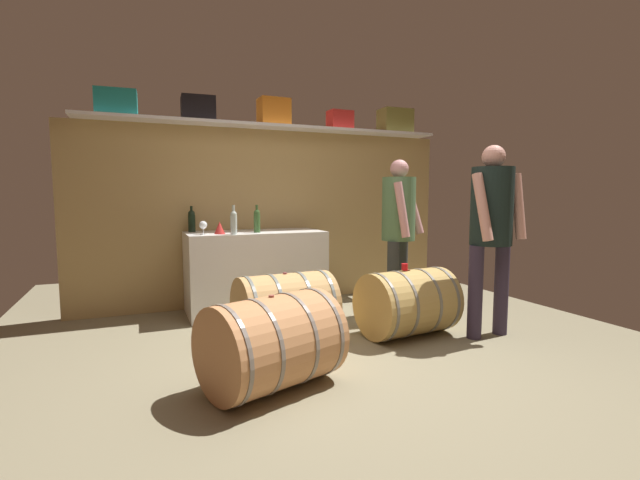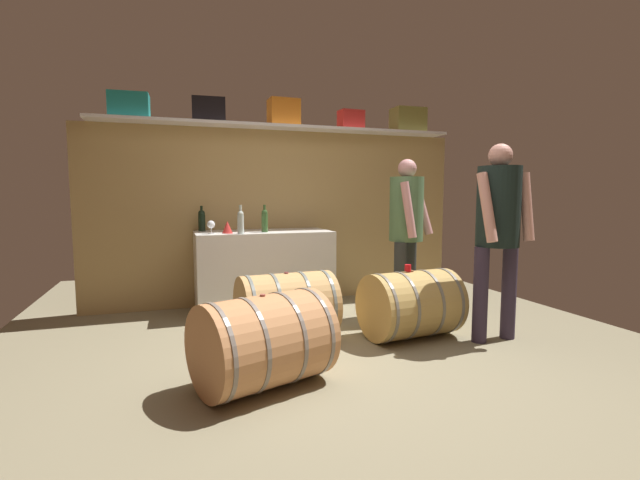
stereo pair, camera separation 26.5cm
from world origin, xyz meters
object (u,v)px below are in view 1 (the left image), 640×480
Objects in this scene: toolcase_orange at (274,112)px; wine_bottle_dark at (192,220)px; toolcase_olive at (395,121)px; wine_barrel_flank at (285,307)px; toolcase_red at (340,120)px; toolcase_teal at (116,103)px; wine_glass at (203,225)px; wine_barrel_near at (408,303)px; tasting_cup at (405,267)px; winemaker_pouring at (492,221)px; visitor_tasting at (399,221)px; wine_barrel_far at (272,342)px; wine_bottle_green at (257,220)px; toolcase_black at (198,109)px; work_cabinet at (256,271)px; red_funnel at (220,228)px; wine_bottle_clear at (234,222)px.

toolcase_orange is 1.52m from wine_bottle_dark.
wine_barrel_flank is (-1.91, -1.33, -1.90)m from toolcase_olive.
toolcase_red is 0.72× the size of toolcase_olive.
toolcase_olive reaches higher than toolcase_teal.
wine_barrel_near is (1.62, -1.21, -0.67)m from wine_glass.
wine_barrel_flank is 1.12m from tasting_cup.
wine_bottle_dark is at bearing -40.29° from winemaker_pouring.
toolcase_teal is 0.24× the size of visitor_tasting.
winemaker_pouring is at bearing -38.93° from wine_bottle_dark.
winemaker_pouring is (2.11, 0.30, 0.74)m from wine_barrel_far.
toolcase_orange reaches higher than wine_bottle_green.
toolcase_orange is 1.29m from wine_bottle_green.
wine_barrel_flank is 1.97m from winemaker_pouring.
wine_barrel_far is at bearing -84.80° from wine_glass.
toolcase_black is 1.18m from wine_bottle_dark.
toolcase_teal is 1.80m from wine_bottle_green.
work_cabinet is 1.47× the size of wine_barrel_far.
toolcase_teal is 3.76m from winemaker_pouring.
wine_bottle_green is 4.89× the size of tasting_cup.
toolcase_red reaches higher than wine_barrel_far.
winemaker_pouring is at bearing -32.08° from wine_barrel_near.
toolcase_black is 1.66m from toolcase_red.
visitor_tasting is (1.89, -0.97, -1.17)m from toolcase_black.
toolcase_red reaches higher than wine_bottle_dark.
wine_barrel_flank is (0.39, -0.94, -0.64)m from red_funnel.
winemaker_pouring is (0.65, -0.31, 0.74)m from wine_barrel_near.
toolcase_black is 1.24× the size of wine_bottle_dark.
toolcase_teal reaches higher than toolcase_black.
toolcase_black reaches higher than red_funnel.
toolcase_red is at bearing 13.25° from wine_glass.
toolcase_teal reaches higher than wine_bottle_clear.
tasting_cup is at bearing 22.88° from visitor_tasting.
winemaker_pouring is (0.58, -1.92, -1.12)m from toolcase_red.
wine_glass is at bearing -157.19° from toolcase_orange.
toolcase_orange is 0.21× the size of visitor_tasting.
wine_bottle_clear is 0.34× the size of wine_barrel_flank.
toolcase_red is at bearing 2.88° from toolcase_black.
toolcase_olive reaches higher than winemaker_pouring.
wine_barrel_far is 1.15× the size of wine_barrel_flank.
toolcase_olive is at bearing 2.59° from toolcase_teal.
wine_bottle_green is at bearing 3.08° from red_funnel.
wine_bottle_dark is 0.32× the size of wine_barrel_near.
toolcase_red is 0.97× the size of wine_bottle_clear.
wine_barrel_near is at bearing -27.07° from winemaker_pouring.
toolcase_black is at bearing 116.22° from wine_bottle_clear.
wine_bottle_dark reaches higher than red_funnel.
toolcase_red is 0.17× the size of visitor_tasting.
red_funnel is at bearing 135.65° from wine_bottle_clear.
toolcase_olive reaches higher than wine_glass.
toolcase_orange is 0.39× the size of wine_barrel_flank.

